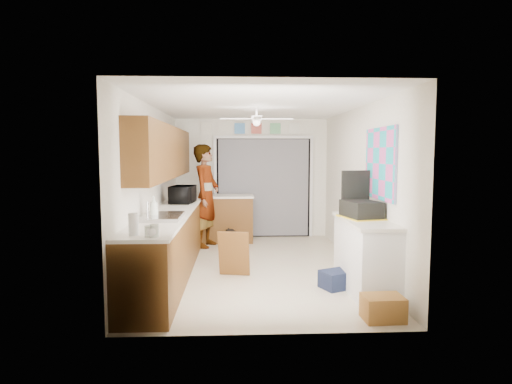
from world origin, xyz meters
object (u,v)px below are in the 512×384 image
object	(u,v)px
soap_bottle	(154,207)
man	(206,196)
navy_crate	(336,279)
cardboard_box	(383,308)
suitcase	(361,209)
paper_towel_roll	(134,224)
microwave	(183,194)
cup	(152,232)
dog	(231,239)

from	to	relation	value
soap_bottle	man	xyz separation A→B (m)	(0.50, 2.53, -0.11)
navy_crate	cardboard_box	bearing A→B (deg)	-77.16
suitcase	man	world-z (taller)	man
paper_towel_roll	microwave	bearing A→B (deg)	86.93
cup	paper_towel_roll	distance (m)	0.25
paper_towel_roll	cardboard_box	xyz separation A→B (m)	(2.63, -0.04, -0.92)
cardboard_box	navy_crate	size ratio (longest dim) A/B	1.11
suitcase	navy_crate	size ratio (longest dim) A/B	1.36
suitcase	man	distance (m)	3.44
paper_towel_roll	man	distance (m)	3.73
suitcase	dog	distance (m)	3.05
soap_bottle	suitcase	distance (m)	2.72
soap_bottle	cup	size ratio (longest dim) A/B	2.42
paper_towel_roll	suitcase	bearing A→B (deg)	21.62
navy_crate	microwave	bearing A→B (deg)	141.54
man	navy_crate	bearing A→B (deg)	-128.42
microwave	suitcase	distance (m)	3.10
cardboard_box	dog	world-z (taller)	dog
cup	cardboard_box	distance (m)	2.57
paper_towel_roll	suitcase	world-z (taller)	paper_towel_roll
paper_towel_roll	dog	xyz separation A→B (m)	(0.97, 3.43, -0.86)
microwave	dog	bearing A→B (deg)	-45.98
navy_crate	soap_bottle	bearing A→B (deg)	177.48
soap_bottle	man	size ratio (longest dim) A/B	0.15
microwave	soap_bottle	size ratio (longest dim) A/B	1.82
microwave	navy_crate	bearing A→B (deg)	-120.91
cup	dog	distance (m)	3.70
paper_towel_roll	suitcase	distance (m)	2.91
microwave	cup	xyz separation A→B (m)	(0.06, -2.93, -0.10)
navy_crate	dog	distance (m)	2.77
suitcase	cardboard_box	bearing A→B (deg)	-106.48
cup	microwave	bearing A→B (deg)	91.17
dog	suitcase	bearing A→B (deg)	-67.96
paper_towel_roll	navy_crate	world-z (taller)	paper_towel_roll
microwave	soap_bottle	distance (m)	1.68
microwave	man	xyz separation A→B (m)	(0.33, 0.87, -0.11)
cup	navy_crate	bearing A→B (deg)	28.10
microwave	suitcase	world-z (taller)	microwave
navy_crate	man	distance (m)	3.36
soap_bottle	man	world-z (taller)	man
cup	paper_towel_roll	world-z (taller)	paper_towel_roll
navy_crate	dog	world-z (taller)	dog
suitcase	dog	xyz separation A→B (m)	(-1.74, 2.36, -0.86)
man	cardboard_box	bearing A→B (deg)	-134.25
microwave	suitcase	xyz separation A→B (m)	(2.55, -1.76, -0.04)
soap_bottle	cup	bearing A→B (deg)	-79.98
cup	man	bearing A→B (deg)	85.90
microwave	dog	distance (m)	1.35
cup	dog	xyz separation A→B (m)	(0.75, 3.54, -0.79)
soap_bottle	suitcase	xyz separation A→B (m)	(2.72, -0.09, -0.04)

